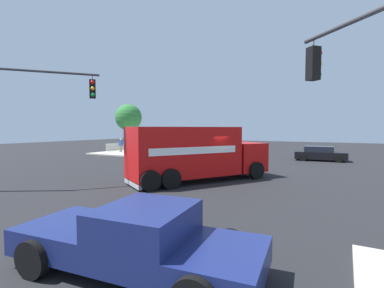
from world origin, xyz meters
TOP-DOWN VIEW (x-y plane):
  - ground_plane at (0.00, 0.00)m, footprint 100.00×100.00m
  - sidewalk_corner_near at (-12.91, -12.91)m, footprint 11.78×11.78m
  - delivery_truck at (1.00, -0.52)m, footprint 8.16×6.40m
  - traffic_light_primary at (6.63, -6.48)m, footprint 3.80×3.15m
  - traffic_light_secondary at (7.18, 7.39)m, footprint 2.63×2.68m
  - pickup_navy at (10.29, 3.14)m, footprint 2.69×5.38m
  - sedan_black at (-13.06, 4.78)m, footprint 2.32×4.44m
  - pedestrian_near_corner at (-10.01, -16.36)m, footprint 0.33×0.50m
  - picket_fence_run at (-12.91, -18.55)m, footprint 6.22×0.05m
  - shade_tree_near at (-12.10, -16.98)m, footprint 3.28×3.28m

SIDE VIEW (x-z plane):
  - ground_plane at x=0.00m, z-range 0.00..0.00m
  - sidewalk_corner_near at x=-12.91m, z-range 0.00..0.14m
  - picket_fence_run at x=-12.91m, z-range 0.15..1.10m
  - sedan_black at x=-13.06m, z-range -0.03..1.28m
  - pickup_navy at x=10.29m, z-range 0.04..1.42m
  - pedestrian_near_corner at x=-10.01m, z-range 0.24..1.84m
  - delivery_truck at x=1.00m, z-range 0.05..3.07m
  - traffic_light_secondary at x=7.18m, z-range 1.01..6.65m
  - traffic_light_primary at x=6.63m, z-range 0.97..6.91m
  - shade_tree_near at x=-12.10m, z-range 1.38..7.18m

